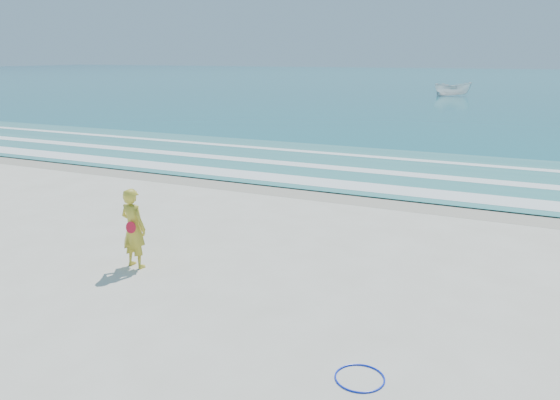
% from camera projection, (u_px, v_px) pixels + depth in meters
% --- Properties ---
extents(ground, '(400.00, 400.00, 0.00)m').
position_uv_depth(ground, '(200.00, 289.00, 11.67)').
color(ground, silver).
rests_on(ground, ground).
extents(wet_sand, '(400.00, 2.40, 0.00)m').
position_uv_depth(wet_sand, '(338.00, 194.00, 19.54)').
color(wet_sand, '#B2A893').
rests_on(wet_sand, ground).
extents(ocean, '(400.00, 190.00, 0.04)m').
position_uv_depth(ocean, '(505.00, 81.00, 103.57)').
color(ocean, '#19727F').
rests_on(ocean, ground).
extents(shallow, '(400.00, 10.00, 0.01)m').
position_uv_depth(shallow, '(376.00, 168.00, 23.91)').
color(shallow, '#59B7AD').
rests_on(shallow, ocean).
extents(foam_near, '(400.00, 1.40, 0.01)m').
position_uv_depth(foam_near, '(350.00, 185.00, 20.67)').
color(foam_near, white).
rests_on(foam_near, shallow).
extents(foam_mid, '(400.00, 0.90, 0.01)m').
position_uv_depth(foam_mid, '(371.00, 171.00, 23.21)').
color(foam_mid, white).
rests_on(foam_mid, shallow).
extents(foam_far, '(400.00, 0.60, 0.01)m').
position_uv_depth(foam_far, '(390.00, 158.00, 26.10)').
color(foam_far, white).
rests_on(foam_far, shallow).
extents(hoop, '(0.98, 0.98, 0.03)m').
position_uv_depth(hoop, '(360.00, 378.00, 8.42)').
color(hoop, '#0B25D5').
rests_on(hoop, ground).
extents(boat, '(4.56, 2.88, 1.65)m').
position_uv_depth(boat, '(453.00, 89.00, 64.83)').
color(boat, white).
rests_on(boat, ocean).
extents(woman, '(0.74, 0.54, 1.90)m').
position_uv_depth(woman, '(133.00, 228.00, 12.65)').
color(woman, gold).
rests_on(woman, ground).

